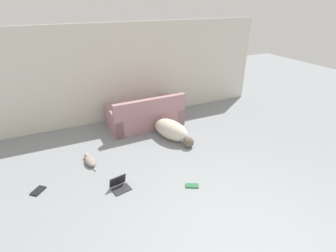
# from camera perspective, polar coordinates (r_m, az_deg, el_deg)

# --- Properties ---
(wall_back) EXTENTS (7.59, 0.06, 2.43)m
(wall_back) POSITION_cam_1_polar(r_m,az_deg,el_deg) (6.89, -8.73, 11.42)
(wall_back) COLOR beige
(wall_back) RESTS_ON ground_plane
(couch) EXTENTS (1.83, 0.98, 0.83)m
(couch) POSITION_cam_1_polar(r_m,az_deg,el_deg) (6.60, -4.93, 2.26)
(couch) COLOR #A3757A
(couch) RESTS_ON ground_plane
(dog) EXTENTS (0.74, 1.39, 0.43)m
(dog) POSITION_cam_1_polar(r_m,az_deg,el_deg) (5.98, 0.85, -0.95)
(dog) COLOR beige
(dog) RESTS_ON ground_plane
(cat) EXTENTS (0.22, 0.59, 0.13)m
(cat) POSITION_cam_1_polar(r_m,az_deg,el_deg) (5.41, -16.65, -7.15)
(cat) COLOR gray
(cat) RESTS_ON ground_plane
(laptop_open) EXTENTS (0.34, 0.32, 0.22)m
(laptop_open) POSITION_cam_1_polar(r_m,az_deg,el_deg) (4.65, -10.55, -12.38)
(laptop_open) COLOR #2D2D33
(laptop_open) RESTS_ON ground_plane
(book_green) EXTENTS (0.25, 0.20, 0.02)m
(book_green) POSITION_cam_1_polar(r_m,az_deg,el_deg) (4.66, 5.27, -12.81)
(book_green) COLOR #2D663D
(book_green) RESTS_ON ground_plane
(book_black) EXTENTS (0.27, 0.27, 0.02)m
(book_black) POSITION_cam_1_polar(r_m,az_deg,el_deg) (5.05, -26.42, -12.51)
(book_black) COLOR black
(book_black) RESTS_ON ground_plane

